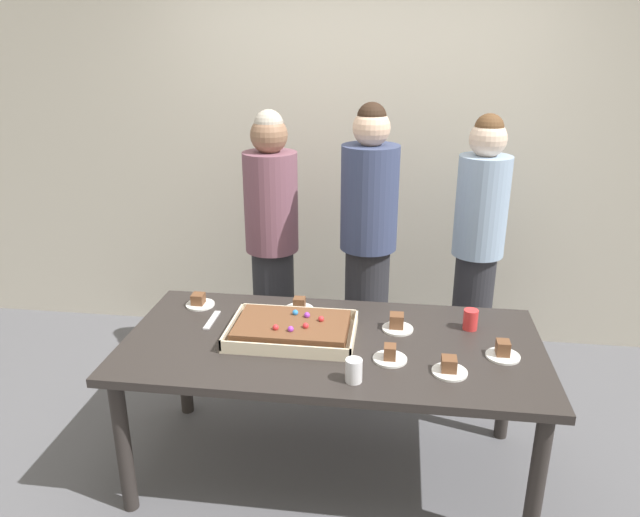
# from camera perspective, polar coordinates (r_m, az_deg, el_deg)

# --- Properties ---
(ground_plane) EXTENTS (12.00, 12.00, 0.00)m
(ground_plane) POSITION_cam_1_polar(r_m,az_deg,el_deg) (3.20, 1.05, -19.45)
(ground_plane) COLOR #5B5B60
(interior_back_panel) EXTENTS (8.00, 0.12, 3.00)m
(interior_back_panel) POSITION_cam_1_polar(r_m,az_deg,el_deg) (4.09, 3.85, 12.63)
(interior_back_panel) COLOR beige
(interior_back_panel) RESTS_ON ground_plane
(party_table) EXTENTS (1.94, 0.93, 0.73)m
(party_table) POSITION_cam_1_polar(r_m,az_deg,el_deg) (2.83, 1.14, -9.28)
(party_table) COLOR #2D2826
(party_table) RESTS_ON ground_plane
(sheet_cake) EXTENTS (0.59, 0.41, 0.10)m
(sheet_cake) POSITION_cam_1_polar(r_m,az_deg,el_deg) (2.81, -2.67, -6.81)
(sheet_cake) COLOR beige
(sheet_cake) RESTS_ON party_table
(plated_slice_near_left) EXTENTS (0.15, 0.15, 0.08)m
(plated_slice_near_left) POSITION_cam_1_polar(r_m,az_deg,el_deg) (2.91, 7.39, -6.24)
(plated_slice_near_left) COLOR white
(plated_slice_near_left) RESTS_ON party_table
(plated_slice_near_right) EXTENTS (0.15, 0.15, 0.07)m
(plated_slice_near_right) POSITION_cam_1_polar(r_m,az_deg,el_deg) (2.77, 17.11, -8.54)
(plated_slice_near_right) COLOR white
(plated_slice_near_right) RESTS_ON party_table
(plated_slice_far_left) EXTENTS (0.15, 0.15, 0.07)m
(plated_slice_far_left) POSITION_cam_1_polar(r_m,az_deg,el_deg) (3.19, -11.50, -4.08)
(plated_slice_far_left) COLOR white
(plated_slice_far_left) RESTS_ON party_table
(plated_slice_far_right) EXTENTS (0.15, 0.15, 0.07)m
(plated_slice_far_right) POSITION_cam_1_polar(r_m,az_deg,el_deg) (2.64, 6.72, -9.23)
(plated_slice_far_right) COLOR white
(plated_slice_far_right) RESTS_ON party_table
(plated_slice_center_front) EXTENTS (0.15, 0.15, 0.07)m
(plated_slice_center_front) POSITION_cam_1_polar(r_m,az_deg,el_deg) (2.59, 12.28, -10.19)
(plated_slice_center_front) COLOR white
(plated_slice_center_front) RESTS_ON party_table
(plated_slice_center_back) EXTENTS (0.15, 0.15, 0.07)m
(plated_slice_center_back) POSITION_cam_1_polar(r_m,az_deg,el_deg) (3.08, -2.00, -4.61)
(plated_slice_center_back) COLOR white
(plated_slice_center_back) RESTS_ON party_table
(drink_cup_nearest) EXTENTS (0.07, 0.07, 0.10)m
(drink_cup_nearest) POSITION_cam_1_polar(r_m,az_deg,el_deg) (2.47, 3.26, -10.66)
(drink_cup_nearest) COLOR white
(drink_cup_nearest) RESTS_ON party_table
(drink_cup_middle) EXTENTS (0.07, 0.07, 0.10)m
(drink_cup_middle) POSITION_cam_1_polar(r_m,az_deg,el_deg) (2.96, 14.22, -5.69)
(drink_cup_middle) COLOR red
(drink_cup_middle) RESTS_ON party_table
(cake_server_utensil) EXTENTS (0.03, 0.20, 0.01)m
(cake_server_utensil) POSITION_cam_1_polar(r_m,az_deg,el_deg) (3.02, -10.31, -5.82)
(cake_server_utensil) COLOR silver
(cake_server_utensil) RESTS_ON party_table
(person_serving_front) EXTENTS (0.30, 0.30, 1.66)m
(person_serving_front) POSITION_cam_1_polar(r_m,az_deg,el_deg) (3.67, 14.87, 1.11)
(person_serving_front) COLOR #28282D
(person_serving_front) RESTS_ON ground_plane
(person_green_shirt_behind) EXTENTS (0.32, 0.32, 1.73)m
(person_green_shirt_behind) POSITION_cam_1_polar(r_m,az_deg,el_deg) (3.43, 4.61, 0.88)
(person_green_shirt_behind) COLOR #28282D
(person_green_shirt_behind) RESTS_ON ground_plane
(person_striped_tie_right) EXTENTS (0.32, 0.32, 1.67)m
(person_striped_tie_right) POSITION_cam_1_polar(r_m,az_deg,el_deg) (3.64, -4.61, 1.57)
(person_striped_tie_right) COLOR #28282D
(person_striped_tie_right) RESTS_ON ground_plane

